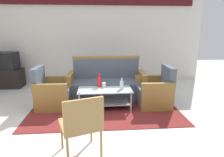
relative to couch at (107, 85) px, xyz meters
The scene contains 13 objects.
ground_plane 1.51m from the couch, 98.73° to the right, with size 14.00×14.00×0.00m, color silver.
wall_back 1.99m from the couch, 97.99° to the left, with size 6.52×0.19×2.80m.
rug 0.69m from the couch, 97.88° to the right, with size 3.00×2.01×0.01m, color maroon.
couch is the anchor object (origin of this frame).
armchair_left 1.26m from the couch, 157.82° to the right, with size 0.72×0.78×0.85m.
armchair_right 1.16m from the couch, 29.84° to the right, with size 0.71×0.77×0.85m.
coffee_table 0.63m from the couch, 96.71° to the right, with size 1.10×0.60×0.40m.
bottle_clear 0.75m from the couch, 68.15° to the right, with size 0.08×0.08×0.24m.
bottle_red 0.55m from the couch, 111.54° to the right, with size 0.07×0.07×0.30m.
cup 0.53m from the couch, 99.66° to the right, with size 0.08×0.08×0.10m, color silver.
tv_stand 2.96m from the couch, 158.34° to the left, with size 0.80×0.50×0.52m, color black.
television 2.99m from the couch, 158.30° to the left, with size 0.65×0.51×0.48m.
wicker_chair 2.30m from the couch, 100.89° to the right, with size 0.61×0.61×0.84m.
Camera 1 is at (-0.01, -3.00, 1.60)m, focal length 31.08 mm.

